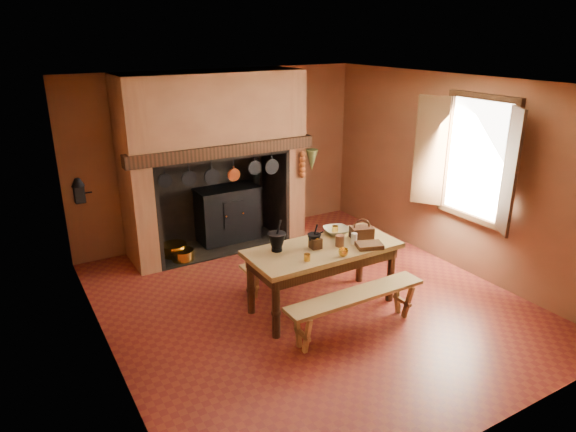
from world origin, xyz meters
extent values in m
plane|color=maroon|center=(0.00, 0.00, 0.00)|extent=(5.50, 5.50, 0.00)
plane|color=silver|center=(0.00, 0.00, 2.80)|extent=(5.50, 5.50, 0.00)
cube|color=#915C3A|center=(0.00, 2.75, 1.40)|extent=(5.00, 0.02, 2.80)
cube|color=#915C3A|center=(-2.50, 0.00, 1.40)|extent=(0.02, 5.50, 2.80)
cube|color=#915C3A|center=(2.50, 0.00, 1.40)|extent=(0.02, 5.50, 2.80)
cube|color=#915C3A|center=(0.00, -2.75, 1.40)|extent=(5.00, 0.02, 2.80)
cube|color=#915C3A|center=(-1.55, 2.30, 1.40)|extent=(0.30, 0.90, 2.80)
cube|color=#915C3A|center=(0.95, 2.30, 1.40)|extent=(0.30, 0.90, 2.80)
cube|color=#915C3A|center=(-0.30, 2.30, 2.20)|extent=(2.20, 0.90, 1.20)
cube|color=black|center=(-0.30, 1.90, 1.69)|extent=(2.95, 0.22, 0.18)
cube|color=black|center=(-0.30, 2.72, 0.80)|extent=(2.20, 0.06, 1.60)
cube|color=black|center=(-0.30, 2.30, 0.01)|extent=(2.20, 0.90, 0.02)
cube|color=black|center=(-0.05, 2.45, 0.45)|extent=(1.00, 0.50, 0.90)
cube|color=black|center=(-0.05, 2.43, 0.92)|extent=(1.04, 0.54, 0.04)
cube|color=black|center=(-0.05, 2.19, 0.55)|extent=(0.35, 0.02, 0.45)
cylinder|color=black|center=(0.50, 2.45, 1.25)|extent=(0.10, 0.10, 0.70)
cylinder|color=gold|center=(-0.20, 2.17, 0.55)|extent=(0.03, 0.03, 0.03)
cylinder|color=gold|center=(0.10, 2.17, 0.55)|extent=(0.03, 0.03, 0.03)
cylinder|color=gold|center=(-1.05, 2.30, 0.10)|extent=(0.40, 0.40, 0.20)
cylinder|color=gold|center=(-1.00, 2.05, 0.09)|extent=(0.34, 0.34, 0.18)
cube|color=black|center=(-1.25, 2.40, 0.08)|extent=(0.18, 0.18, 0.16)
cone|color=#545F2D|center=(1.18, 1.79, 1.38)|extent=(0.20, 0.20, 0.35)
cube|color=white|center=(2.48, -0.40, 1.70)|extent=(0.02, 1.00, 1.60)
cube|color=#372411|center=(2.45, -0.40, 2.54)|extent=(0.08, 1.16, 0.08)
cube|color=#372411|center=(2.45, -0.40, 0.86)|extent=(0.08, 1.16, 0.08)
cube|color=#372411|center=(2.25, -1.08, 1.70)|extent=(0.29, 0.39, 1.60)
cube|color=#372411|center=(2.25, 0.28, 1.70)|extent=(0.29, 0.39, 1.60)
cube|color=black|center=(-2.42, 1.55, 1.45)|extent=(0.12, 0.12, 0.22)
cone|color=black|center=(-2.42, 1.55, 1.60)|extent=(0.16, 0.16, 0.10)
cylinder|color=black|center=(-2.33, 1.55, 1.45)|extent=(0.12, 0.02, 0.02)
cube|color=#A88A4D|center=(0.07, -0.19, 0.80)|extent=(1.92, 0.86, 0.06)
cube|color=#372411|center=(0.07, -0.19, 0.69)|extent=(1.80, 0.73, 0.15)
cylinder|color=#372411|center=(-0.78, -0.51, 0.38)|extent=(0.10, 0.10, 0.77)
cylinder|color=#372411|center=(0.93, -0.51, 0.38)|extent=(0.10, 0.10, 0.77)
cylinder|color=#372411|center=(-0.78, 0.13, 0.38)|extent=(0.10, 0.10, 0.77)
cylinder|color=#372411|center=(0.93, 0.13, 0.38)|extent=(0.10, 0.10, 0.77)
cube|color=#A88A4D|center=(0.07, -0.88, 0.48)|extent=(1.80, 0.31, 0.04)
cube|color=#A88A4D|center=(0.07, 0.50, 0.42)|extent=(1.56, 0.27, 0.04)
cylinder|color=black|center=(-0.48, 0.00, 0.85)|extent=(0.13, 0.13, 0.04)
cone|color=black|center=(-0.48, 0.00, 0.97)|extent=(0.23, 0.23, 0.19)
cylinder|color=black|center=(-0.45, 0.00, 1.13)|extent=(0.09, 0.05, 0.19)
cylinder|color=black|center=(-0.03, -0.14, 0.85)|extent=(0.10, 0.10, 0.03)
cone|color=black|center=(-0.03, -0.14, 0.94)|extent=(0.17, 0.17, 0.14)
cylinder|color=black|center=(-0.01, -0.14, 1.06)|extent=(0.07, 0.03, 0.14)
cube|color=#372411|center=(-0.03, -0.17, 0.90)|extent=(0.14, 0.14, 0.13)
cylinder|color=gold|center=(-0.03, -0.17, 0.98)|extent=(0.10, 0.10, 0.03)
cylinder|color=black|center=(0.03, -0.17, 1.02)|extent=(0.11, 0.03, 0.04)
cylinder|color=gold|center=(-0.32, -0.43, 0.88)|extent=(0.09, 0.09, 0.09)
cylinder|color=gold|center=(0.48, 0.13, 0.88)|extent=(0.10, 0.10, 0.09)
imported|color=beige|center=(0.47, 0.09, 0.87)|extent=(0.41, 0.41, 0.08)
cylinder|color=brown|center=(0.27, -0.27, 0.91)|extent=(0.15, 0.15, 0.14)
cylinder|color=beige|center=(0.47, -0.30, 0.90)|extent=(0.09, 0.09, 0.14)
cube|color=#452614|center=(0.66, -0.21, 0.91)|extent=(0.33, 0.28, 0.16)
torus|color=#452614|center=(0.66, -0.21, 0.99)|extent=(0.22, 0.09, 0.22)
cube|color=#372411|center=(0.56, -0.49, 0.86)|extent=(0.37, 0.32, 0.05)
imported|color=gold|center=(0.13, -0.53, 0.88)|extent=(0.15, 0.15, 0.09)
camera|label=1|loc=(-3.27, -5.00, 3.36)|focal=32.00mm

